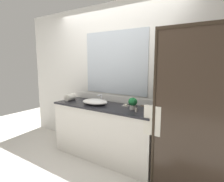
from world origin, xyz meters
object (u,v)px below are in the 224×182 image
object	(u,v)px
potted_plant	(133,103)
rolled_towel_near_edge	(70,97)
soap_dish	(126,105)
amenity_bottle_shampoo	(136,109)
sink_basin	(95,102)
faucet	(101,100)
amenity_bottle_body_wash	(153,108)

from	to	relation	value
potted_plant	rolled_towel_near_edge	world-z (taller)	potted_plant
soap_dish	amenity_bottle_shampoo	world-z (taller)	amenity_bottle_shampoo
sink_basin	potted_plant	distance (m)	0.69
sink_basin	rolled_towel_near_edge	size ratio (longest dim) A/B	2.29
faucet	soap_dish	world-z (taller)	faucet
sink_basin	amenity_bottle_body_wash	xyz separation A→B (m)	(0.97, 0.13, -0.01)
amenity_bottle_body_wash	rolled_towel_near_edge	distance (m)	1.56
soap_dish	potted_plant	bearing A→B (deg)	-31.20
soap_dish	amenity_bottle_body_wash	bearing A→B (deg)	-3.35
sink_basin	amenity_bottle_shampoo	world-z (taller)	sink_basin
amenity_bottle_shampoo	soap_dish	bearing A→B (deg)	143.19
sink_basin	amenity_bottle_shampoo	xyz separation A→B (m)	(0.80, -0.06, -0.01)
amenity_bottle_body_wash	rolled_towel_near_edge	world-z (taller)	rolled_towel_near_edge
faucet	rolled_towel_near_edge	xyz separation A→B (m)	(-0.58, -0.17, 0.01)
potted_plant	soap_dish	world-z (taller)	potted_plant
faucet	potted_plant	size ratio (longest dim) A/B	0.97
amenity_bottle_body_wash	rolled_towel_near_edge	size ratio (longest dim) A/B	0.39
amenity_bottle_shampoo	faucet	bearing A→B (deg)	163.74
soap_dish	amenity_bottle_body_wash	world-z (taller)	amenity_bottle_body_wash
faucet	soap_dish	distance (m)	0.50
potted_plant	amenity_bottle_body_wash	xyz separation A→B (m)	(0.29, 0.08, -0.06)
rolled_towel_near_edge	sink_basin	bearing A→B (deg)	-0.08
amenity_bottle_shampoo	rolled_towel_near_edge	size ratio (longest dim) A/B	0.40
amenity_bottle_shampoo	potted_plant	bearing A→B (deg)	135.48
potted_plant	sink_basin	bearing A→B (deg)	-175.71
faucet	rolled_towel_near_edge	size ratio (longest dim) A/B	0.85
amenity_bottle_body_wash	rolled_towel_near_edge	bearing A→B (deg)	-175.07
faucet	amenity_bottle_body_wash	distance (m)	0.97
sink_basin	soap_dish	world-z (taller)	sink_basin
amenity_bottle_shampoo	amenity_bottle_body_wash	bearing A→B (deg)	47.28
sink_basin	rolled_towel_near_edge	distance (m)	0.58
sink_basin	amenity_bottle_shampoo	size ratio (longest dim) A/B	5.76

